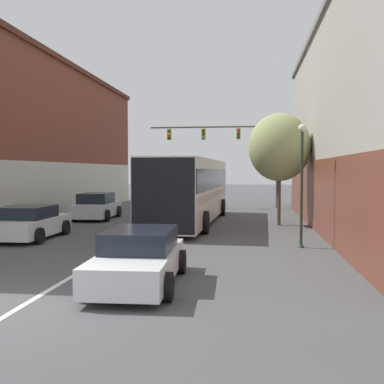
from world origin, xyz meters
TOP-DOWN VIEW (x-y plane):
  - ground_plane at (0.00, 0.00)m, footprint 160.00×160.00m
  - lane_center_line at (0.00, 14.41)m, footprint 0.14×40.82m
  - bus at (1.44, 14.93)m, footprint 3.18×12.76m
  - hatchback_foreground at (1.90, 2.27)m, footprint 2.12×4.24m
  - parked_car_left_near at (-4.00, 16.05)m, footprint 2.16×4.11m
  - parked_car_left_mid at (-4.21, 8.67)m, footprint 2.21×4.00m
  - traffic_signal_gantry at (3.22, 24.81)m, footprint 9.40×0.36m
  - street_lamp at (6.33, 8.02)m, footprint 0.29×0.29m
  - street_tree_near at (5.95, 14.58)m, footprint 3.07×2.76m
  - street_tree_far at (6.70, 26.91)m, footprint 3.14×2.82m

SIDE VIEW (x-z plane):
  - ground_plane at x=0.00m, z-range 0.00..0.00m
  - lane_center_line at x=0.00m, z-range 0.00..0.01m
  - hatchback_foreground at x=1.90m, z-range -0.03..1.28m
  - parked_car_left_mid at x=-4.21m, z-range -0.03..1.30m
  - parked_car_left_near at x=-4.00m, z-range -0.04..1.44m
  - bus at x=1.44m, z-range 0.21..3.49m
  - street_lamp at x=6.33m, z-range 0.21..4.57m
  - street_tree_near at x=5.95m, z-range 1.09..6.66m
  - street_tree_far at x=6.70m, z-range 1.14..6.90m
  - traffic_signal_gantry at x=3.22m, z-range 1.57..7.79m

